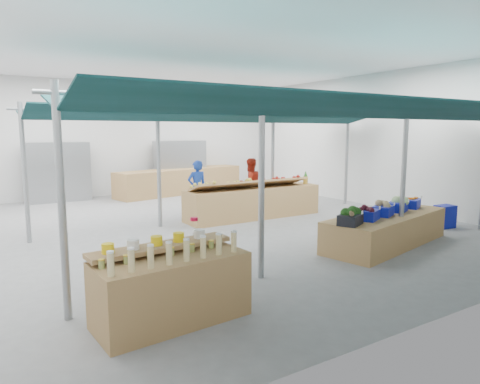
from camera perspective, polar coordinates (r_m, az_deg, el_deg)
The scene contains 23 objects.
floor at distance 11.01m, azimuth -4.75°, elevation -4.47°, with size 13.00×13.00×0.00m, color slate.
hall at distance 12.05m, azimuth -8.05°, elevation 9.23°, with size 13.00×13.00×13.00m.
pole_grid at distance 9.66m, azimuth 3.86°, elevation 4.64°, with size 10.00×4.60×3.00m.
awnings at distance 9.65m, azimuth 3.92°, elevation 10.39°, with size 9.50×7.08×0.30m.
back_shelving_left at distance 15.83m, azimuth -23.06°, elevation 2.41°, with size 2.00×0.50×2.00m, color #B23F33.
back_shelving_right at distance 17.09m, azimuth -7.98°, elevation 3.35°, with size 2.00×0.50×2.00m, color #B23F33.
bottle_shelf at distance 5.60m, azimuth -9.29°, elevation -12.24°, with size 1.95×1.26×1.12m.
veg_counter at distance 9.60m, azimuth 18.92°, elevation -4.76°, with size 3.38×1.13×0.66m, color #9C7144.
fruit_counter at distance 11.91m, azimuth 1.81°, elevation -1.41°, with size 3.95×0.94×0.85m, color #9C7144.
far_counter at distance 16.73m, azimuth -7.89°, elevation 1.46°, with size 5.32×1.06×0.96m, color #9C7144.
crate_stack at distance 11.84m, azimuth 25.63°, elevation -2.96°, with size 0.47×0.33×0.57m, color #0E1798.
vendor_left at distance 12.22m, azimuth -5.74°, elevation 0.52°, with size 0.58×0.38×1.58m, color #193AA3.
vendor_right at distance 13.10m, azimuth 1.35°, elevation 1.07°, with size 0.77×0.60×1.58m, color maroon.
crate_broccoli at distance 8.24m, azimuth 14.50°, elevation -3.18°, with size 0.60×0.53×0.35m.
crate_beets at distance 8.81m, azimuth 16.71°, elevation -2.71°, with size 0.60×0.53×0.29m.
crate_celeriac at distance 9.34m, azimuth 18.54°, elevation -2.12°, with size 0.60×0.53×0.31m.
crate_cabbage at distance 9.92m, azimuth 20.28°, elevation -1.54°, with size 0.60×0.53×0.35m.
crate_carrots at distance 10.52m, azimuth 21.81°, elevation -1.35°, with size 0.60×0.53×0.29m.
sparrow at distance 8.04m, azimuth 14.66°, elevation -2.82°, with size 0.12×0.09×0.11m.
pole_ribbon at distance 6.39m, azimuth -6.13°, elevation -3.81°, with size 0.12×0.12×0.28m.
apple_heap_yellow at distance 11.26m, azimuth -1.90°, elevation 1.06°, with size 1.90×0.70×0.27m.
apple_heap_red at distance 12.21m, azimuth 5.20°, elevation 1.58°, with size 1.50×0.70×0.27m.
pineapple at distance 12.82m, azimuth 8.73°, elevation 1.90°, with size 0.14×0.14×0.39m.
Camera 1 is at (-4.86, -9.59, 2.39)m, focal length 32.00 mm.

